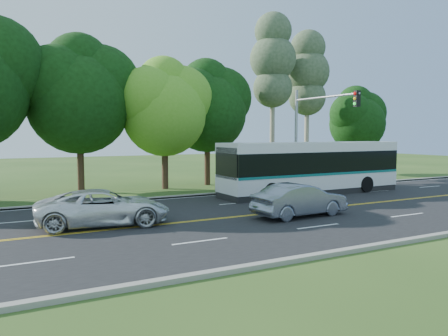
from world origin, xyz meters
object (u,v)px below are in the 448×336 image
traffic_signal (313,123)px  sedan (300,200)px  suv (104,207)px  transit_bus (312,168)px

traffic_signal → sedan: traffic_signal is taller
traffic_signal → sedan: size_ratio=1.48×
traffic_signal → suv: bearing=-163.5°
sedan → suv: size_ratio=0.85×
traffic_signal → suv: size_ratio=1.26×
transit_bus → sedan: bearing=-133.7°
sedan → suv: bearing=71.6°
transit_bus → suv: (-14.30, -3.74, -0.89)m
suv → sedan: bearing=-96.5°
transit_bus → traffic_signal: bearing=45.5°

